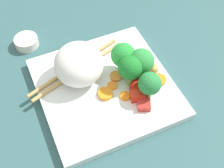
{
  "coord_description": "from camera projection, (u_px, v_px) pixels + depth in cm",
  "views": [
    {
      "loc": [
        11.7,
        33.73,
        50.15
      ],
      "look_at": [
        -0.79,
        1.57,
        3.74
      ],
      "focal_mm": 48.88,
      "sensor_mm": 36.0,
      "label": 1
    }
  ],
  "objects": [
    {
      "name": "ground_plane",
      "position": [
        106.0,
        93.0,
        0.62
      ],
      "size": [
        110.0,
        110.0,
        2.0
      ],
      "primitive_type": "cube",
      "color": "#32595C"
    },
    {
      "name": "carrot_slice_3",
      "position": [
        116.0,
        76.0,
        0.61
      ],
      "size": [
        3.48,
        3.48,
        0.56
      ],
      "primitive_type": "cylinder",
      "rotation": [
        0.0,
        0.0,
        0.93
      ],
      "color": "orange",
      "rests_on": "square_plate"
    },
    {
      "name": "chicken_piece_1",
      "position": [
        150.0,
        81.0,
        0.59
      ],
      "size": [
        4.38,
        4.4,
        2.2
      ],
      "primitive_type": "ellipsoid",
      "rotation": [
        0.0,
        0.0,
        3.96
      ],
      "color": "tan",
      "rests_on": "square_plate"
    },
    {
      "name": "square_plate",
      "position": [
        105.0,
        88.0,
        0.61
      ],
      "size": [
        26.74,
        26.74,
        1.74
      ],
      "primitive_type": "cube",
      "rotation": [
        0.0,
        0.0,
        0.05
      ],
      "color": "white",
      "rests_on": "ground_plane"
    },
    {
      "name": "broccoli_floret_3",
      "position": [
        123.0,
        56.0,
        0.59
      ],
      "size": [
        4.87,
        4.87,
        6.73
      ],
      "color": "#5B9540",
      "rests_on": "square_plate"
    },
    {
      "name": "rice_mound",
      "position": [
        79.0,
        64.0,
        0.58
      ],
      "size": [
        11.94,
        12.12,
        7.74
      ],
      "primitive_type": "ellipsoid",
      "rotation": [
        0.0,
        0.0,
        4.43
      ],
      "color": "white",
      "rests_on": "square_plate"
    },
    {
      "name": "broccoli_floret_1",
      "position": [
        142.0,
        63.0,
        0.58
      ],
      "size": [
        5.0,
        5.0,
        6.68
      ],
      "color": "#679F4D",
      "rests_on": "square_plate"
    },
    {
      "name": "sauce_cup",
      "position": [
        26.0,
        42.0,
        0.68
      ],
      "size": [
        5.23,
        5.23,
        2.09
      ],
      "primitive_type": "cylinder",
      "color": "silver",
      "rests_on": "ground_plane"
    },
    {
      "name": "broccoli_floret_2",
      "position": [
        130.0,
        69.0,
        0.57
      ],
      "size": [
        4.76,
        4.76,
        6.77
      ],
      "color": "#6DA64B",
      "rests_on": "square_plate"
    },
    {
      "name": "carrot_slice_4",
      "position": [
        112.0,
        86.0,
        0.6
      ],
      "size": [
        2.64,
        2.64,
        0.41
      ],
      "primitive_type": "cylinder",
      "rotation": [
        0.0,
        0.0,
        5.13
      ],
      "color": "orange",
      "rests_on": "square_plate"
    },
    {
      "name": "pepper_chunk_1",
      "position": [
        144.0,
        104.0,
        0.57
      ],
      "size": [
        3.12,
        3.19,
        1.25
      ],
      "primitive_type": "cube",
      "rotation": [
        0.0,
        0.0,
        2.79
      ],
      "color": "red",
      "rests_on": "square_plate"
    },
    {
      "name": "pepper_chunk_2",
      "position": [
        137.0,
        95.0,
        0.58
      ],
      "size": [
        3.06,
        2.65,
        1.91
      ],
      "primitive_type": "cube",
      "rotation": [
        0.0,
        0.0,
        2.92
      ],
      "color": "red",
      "rests_on": "square_plate"
    },
    {
      "name": "broccoli_floret_0",
      "position": [
        150.0,
        84.0,
        0.56
      ],
      "size": [
        4.41,
        4.41,
        5.88
      ],
      "color": "#67A851",
      "rests_on": "square_plate"
    },
    {
      "name": "carrot_slice_0",
      "position": [
        105.0,
        94.0,
        0.58
      ],
      "size": [
        4.11,
        4.11,
        0.73
      ],
      "primitive_type": "cylinder",
      "rotation": [
        0.0,
        0.0,
        3.85
      ],
      "color": "orange",
      "rests_on": "square_plate"
    },
    {
      "name": "carrot_slice_1",
      "position": [
        125.0,
        96.0,
        0.58
      ],
      "size": [
        2.83,
        2.83,
        0.48
      ],
      "primitive_type": "cylinder",
      "rotation": [
        0.0,
        0.0,
        4.16
      ],
      "color": "orange",
      "rests_on": "square_plate"
    },
    {
      "name": "chicken_piece_4",
      "position": [
        153.0,
        69.0,
        0.62
      ],
      "size": [
        2.57,
        2.79,
        1.55
      ],
      "primitive_type": "ellipsoid",
      "rotation": [
        0.0,
        0.0,
        4.92
      ],
      "color": "#B08A48",
      "rests_on": "square_plate"
    },
    {
      "name": "pepper_chunk_0",
      "position": [
        139.0,
        86.0,
        0.59
      ],
      "size": [
        3.52,
        3.56,
        2.04
      ],
      "primitive_type": "cube",
      "rotation": [
        0.0,
        0.0,
        2.11
      ],
      "color": "red",
      "rests_on": "square_plate"
    },
    {
      "name": "chicken_piece_2",
      "position": [
        133.0,
        66.0,
        0.62
      ],
      "size": [
        3.3,
        3.05,
        1.53
      ],
      "primitive_type": "ellipsoid",
      "rotation": [
        0.0,
        0.0,
        5.99
      ],
      "color": "tan",
      "rests_on": "square_plate"
    },
    {
      "name": "carrot_slice_2",
      "position": [
        158.0,
        80.0,
        0.61
      ],
      "size": [
        3.78,
        3.78,
        0.62
      ],
      "primitive_type": "cylinder",
      "rotation": [
        0.0,
        0.0,
        2.86
      ],
      "color": "orange",
      "rests_on": "square_plate"
    },
    {
      "name": "chopstick_pair",
      "position": [
        76.0,
        68.0,
        0.62
      ],
      "size": [
        21.77,
        10.04,
        0.77
      ],
      "rotation": [
        0.0,
        0.0,
        6.65
      ],
      "color": "tan",
      "rests_on": "square_plate"
    }
  ]
}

